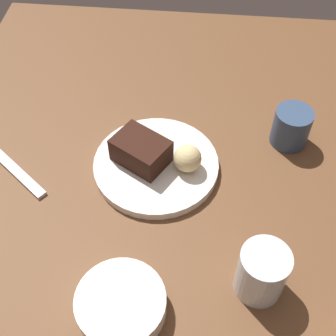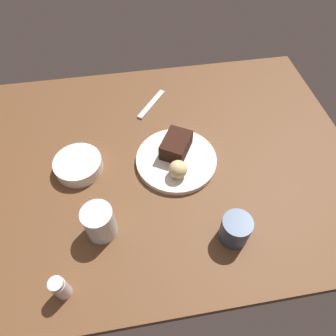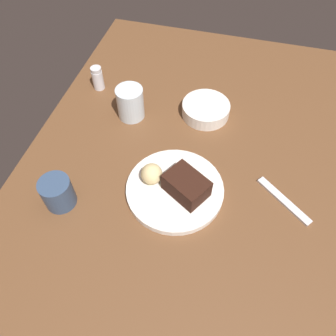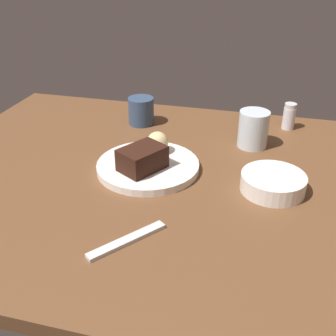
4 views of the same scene
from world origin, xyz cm
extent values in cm
cube|color=brown|center=(0.00, 0.00, 1.50)|extent=(120.00, 84.00, 3.00)
cylinder|color=white|center=(8.11, -1.94, 3.83)|extent=(22.77, 22.77, 1.66)
cube|color=black|center=(8.49, 0.75, 7.12)|extent=(10.69, 11.62, 4.93)
sphere|color=#DBC184|center=(7.47, -7.64, 7.15)|extent=(4.99, 4.99, 4.99)
cylinder|color=silver|center=(-22.01, -33.07, 5.96)|extent=(3.28, 3.28, 5.92)
cylinder|color=silver|center=(-22.01, -33.07, 9.52)|extent=(3.11, 3.11, 1.20)
cylinder|color=silver|center=(-13.40, -19.89, 7.51)|extent=(7.33, 7.33, 9.02)
cylinder|color=white|center=(-19.06, 0.37, 4.80)|extent=(13.15, 13.15, 3.60)
cylinder|color=#334766|center=(17.47, -26.45, 6.71)|extent=(7.01, 7.01, 7.43)
cube|color=silver|center=(4.27, 22.95, 3.35)|extent=(10.72, 12.88, 0.70)
camera|label=1|loc=(-44.70, -9.34, 68.28)|focal=48.94mm
camera|label=2|loc=(-2.80, -53.44, 71.32)|focal=32.25mm
camera|label=3|loc=(48.81, 7.27, 68.75)|focal=35.26mm
camera|label=4|loc=(-16.06, 73.92, 48.13)|focal=43.70mm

